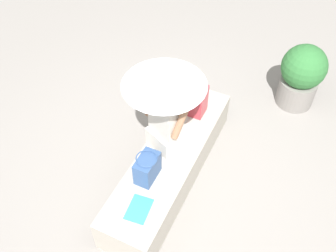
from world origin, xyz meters
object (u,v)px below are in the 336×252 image
parasol (164,77)px  handbag_black (198,101)px  person_seated (166,119)px  planter_near (301,75)px  magazine (139,209)px  tote_bag_canvas (147,168)px

parasol → handbag_black: 0.96m
person_seated → planter_near: 2.05m
handbag_black → magazine: size_ratio=1.36×
person_seated → tote_bag_canvas: bearing=-178.0°
person_seated → handbag_black: 0.63m
parasol → magazine: bearing=-171.1°
person_seated → magazine: person_seated is taller
parasol → planter_near: size_ratio=1.21×
tote_bag_canvas → magazine: 0.40m
person_seated → planter_near: person_seated is taller
magazine → planter_near: planter_near is taller
parasol → tote_bag_canvas: bearing=-176.3°
person_seated → magazine: 0.91m
parasol → magazine: parasol is taller
parasol → tote_bag_canvas: 0.91m
person_seated → handbag_black: size_ratio=2.36×
person_seated → handbag_black: person_seated is taller
tote_bag_canvas → magazine: tote_bag_canvas is taller
handbag_black → tote_bag_canvas: 1.04m
person_seated → handbag_black: bearing=-10.5°
handbag_black → magazine: handbag_black is taller
magazine → person_seated: bearing=1.6°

